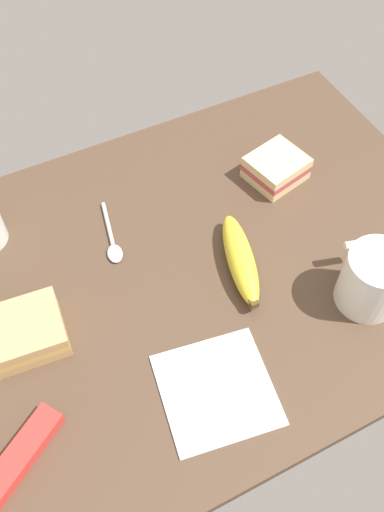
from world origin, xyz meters
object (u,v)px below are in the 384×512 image
at_px(spoon, 112,242).
at_px(sandwich_main, 26,332).
at_px(sandwich_side, 276,168).
at_px(banana, 240,259).
at_px(snack_bar, 20,456).
at_px(paper_napkin, 217,390).
at_px(coffee_mug_black, 373,279).

bearing_deg(spoon, sandwich_main, -147.80).
height_order(sandwich_side, banana, sandwich_side).
distance_m(snack_bar, paper_napkin, 0.26).
height_order(sandwich_main, spoon, sandwich_main).
relative_size(banana, spoon, 1.38).
relative_size(sandwich_main, snack_bar, 0.84).
bearing_deg(snack_bar, sandwich_side, -6.34).
bearing_deg(sandwich_main, paper_napkin, -42.66).
xyz_separation_m(spoon, snack_bar, (-0.23, -0.26, 0.01)).
bearing_deg(paper_napkin, banana, 52.01).
height_order(coffee_mug_black, paper_napkin, coffee_mug_black).
xyz_separation_m(sandwich_main, spoon, (0.17, 0.11, -0.02)).
distance_m(sandwich_side, banana, 0.20).
xyz_separation_m(coffee_mug_black, sandwich_side, (0.01, 0.27, -0.03)).
bearing_deg(sandwich_side, sandwich_main, -166.57).
bearing_deg(paper_napkin, spoon, 96.49).
height_order(sandwich_side, paper_napkin, sandwich_side).
xyz_separation_m(banana, snack_bar, (-0.38, -0.13, -0.01)).
relative_size(banana, paper_napkin, 1.18).
xyz_separation_m(sandwich_side, snack_bar, (-0.53, -0.27, -0.01)).
xyz_separation_m(coffee_mug_black, snack_bar, (-0.52, 0.00, -0.04)).
bearing_deg(sandwich_side, coffee_mug_black, -92.14).
height_order(coffee_mug_black, banana, coffee_mug_black).
height_order(spoon, paper_napkin, spoon).
bearing_deg(spoon, paper_napkin, -83.51).
xyz_separation_m(coffee_mug_black, spoon, (-0.30, 0.26, -0.05)).
relative_size(coffee_mug_black, banana, 0.67).
relative_size(sandwich_side, spoon, 0.85).
bearing_deg(coffee_mug_black, banana, 136.13).
bearing_deg(sandwich_main, snack_bar, -110.30).
height_order(sandwich_side, snack_bar, sandwich_side).
distance_m(coffee_mug_black, paper_napkin, 0.27).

